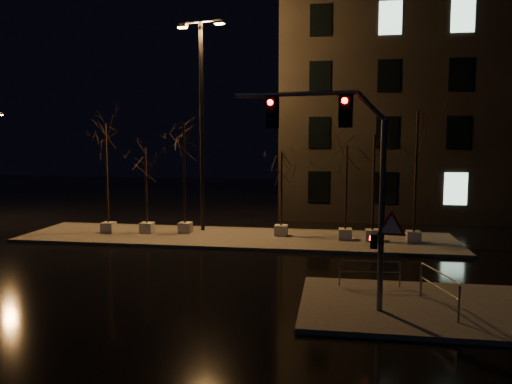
# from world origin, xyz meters

# --- Properties ---
(ground) EXTENTS (90.00, 90.00, 0.00)m
(ground) POSITION_xyz_m (0.00, 0.00, 0.00)
(ground) COLOR black
(ground) RESTS_ON ground
(median) EXTENTS (22.00, 5.00, 0.15)m
(median) POSITION_xyz_m (0.00, 6.00, 0.07)
(median) COLOR #4A4742
(median) RESTS_ON ground
(sidewalk_corner) EXTENTS (7.00, 5.00, 0.15)m
(sidewalk_corner) POSITION_xyz_m (7.50, -3.50, 0.07)
(sidewalk_corner) COLOR #4A4742
(sidewalk_corner) RESTS_ON ground
(building) EXTENTS (25.00, 12.00, 15.00)m
(building) POSITION_xyz_m (14.00, 18.00, 7.50)
(building) COLOR black
(building) RESTS_ON ground
(tree_0) EXTENTS (1.80, 1.80, 5.94)m
(tree_0) POSITION_xyz_m (-6.89, 5.97, 4.66)
(tree_0) COLOR #ABA89F
(tree_0) RESTS_ON median
(tree_1) EXTENTS (1.80, 1.80, 4.62)m
(tree_1) POSITION_xyz_m (-4.84, 6.24, 3.66)
(tree_1) COLOR #ABA89F
(tree_1) RESTS_ON median
(tree_2) EXTENTS (1.80, 1.80, 5.97)m
(tree_2) POSITION_xyz_m (-2.84, 6.56, 4.68)
(tree_2) COLOR #ABA89F
(tree_2) RESTS_ON median
(tree_3) EXTENTS (1.80, 1.80, 4.35)m
(tree_3) POSITION_xyz_m (2.28, 6.56, 3.45)
(tree_3) COLOR #ABA89F
(tree_3) RESTS_ON median
(tree_4) EXTENTS (1.80, 1.80, 4.75)m
(tree_4) POSITION_xyz_m (5.53, 6.04, 3.76)
(tree_4) COLOR #ABA89F
(tree_4) RESTS_ON median
(tree_5) EXTENTS (1.80, 1.80, 5.31)m
(tree_5) POSITION_xyz_m (6.82, 5.98, 4.18)
(tree_5) COLOR #ABA89F
(tree_5) RESTS_ON median
(tree_6) EXTENTS (1.80, 1.80, 6.44)m
(tree_6) POSITION_xyz_m (8.77, 5.86, 5.03)
(tree_6) COLOR #ABA89F
(tree_6) RESTS_ON median
(traffic_signal_mast) EXTENTS (5.13, 0.94, 6.33)m
(traffic_signal_mast) POSITION_xyz_m (5.30, -4.02, 4.31)
(traffic_signal_mast) COLOR slate
(traffic_signal_mast) RESTS_ON sidewalk_corner
(streetlight_main) EXTENTS (2.76, 0.97, 11.14)m
(streetlight_main) POSITION_xyz_m (-2.12, 7.49, 6.58)
(streetlight_main) COLOR black
(streetlight_main) RESTS_ON median
(guard_rail_a) EXTENTS (2.05, 0.20, 0.89)m
(guard_rail_a) POSITION_xyz_m (6.18, -1.84, 0.73)
(guard_rail_a) COLOR slate
(guard_rail_a) RESTS_ON sidewalk_corner
(guard_rail_b) EXTENTS (0.69, 2.24, 1.10)m
(guard_rail_b) POSITION_xyz_m (8.03, -3.77, 0.86)
(guard_rail_b) COLOR slate
(guard_rail_b) RESTS_ON sidewalk_corner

